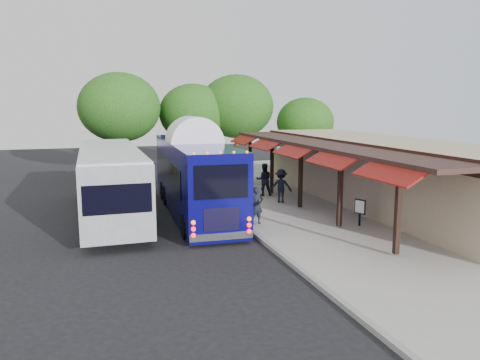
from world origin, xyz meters
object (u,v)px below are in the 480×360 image
object	(u,v)px
ped_c	(240,177)
sign_board	(360,208)
ped_d	(281,186)
coach_bus	(194,172)
ped_a	(257,206)
city_bus	(110,179)
ped_b	(264,180)

from	to	relation	value
ped_c	sign_board	distance (m)	9.23
ped_c	ped_d	size ratio (longest dim) A/B	1.07
coach_bus	ped_d	bearing A→B (deg)	6.67
ped_a	ped_d	size ratio (longest dim) A/B	0.91
coach_bus	city_bus	bearing A→B (deg)	174.88
coach_bus	sign_board	size ratio (longest dim) A/B	10.19
city_bus	sign_board	distance (m)	11.83
ped_c	sign_board	xyz separation A→B (m)	(2.71, -8.82, -0.17)
sign_board	ped_a	bearing A→B (deg)	134.10
ped_c	ped_a	bearing A→B (deg)	68.21
ped_a	city_bus	bearing A→B (deg)	144.44
ped_b	ped_d	bearing A→B (deg)	107.43
ped_d	ped_a	bearing A→B (deg)	79.02
sign_board	ped_b	bearing A→B (deg)	78.06
city_bus	ped_d	xyz separation A→B (m)	(8.90, -0.13, -0.80)
coach_bus	ped_d	world-z (taller)	coach_bus
coach_bus	sign_board	xyz separation A→B (m)	(6.23, -5.28, -1.11)
ped_c	ped_d	distance (m)	3.43
ped_a	coach_bus	bearing A→B (deg)	118.14
ped_a	ped_c	xyz separation A→B (m)	(1.47, 7.09, 0.14)
ped_a	sign_board	xyz separation A→B (m)	(4.18, -1.73, -0.02)
ped_a	sign_board	distance (m)	4.52
ped_a	ped_c	size ratio (longest dim) A/B	0.85
ped_a	sign_board	world-z (taller)	ped_a
city_bus	sign_board	xyz separation A→B (m)	(10.28, -5.79, -0.90)
coach_bus	ped_c	xyz separation A→B (m)	(3.52, 3.54, -0.94)
city_bus	sign_board	world-z (taller)	city_bus
coach_bus	ped_a	xyz separation A→B (m)	(2.05, -3.55, -1.09)
city_bus	ped_a	size ratio (longest dim) A/B	7.53
ped_a	sign_board	size ratio (longest dim) A/B	1.39
ped_a	ped_b	xyz separation A→B (m)	(2.60, 6.05, 0.12)
city_bus	ped_c	size ratio (longest dim) A/B	6.41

